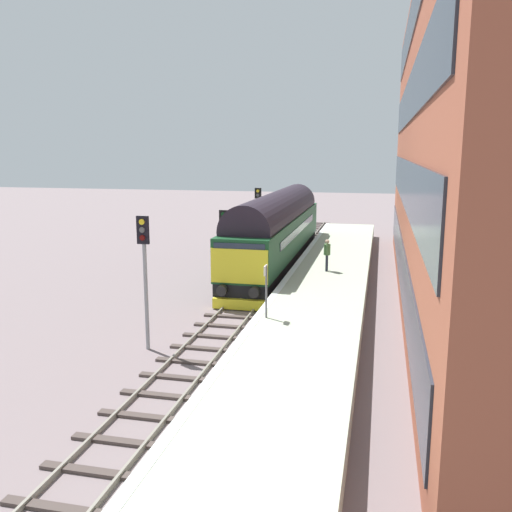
# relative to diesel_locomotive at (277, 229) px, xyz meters

# --- Properties ---
(ground_plane) EXTENTS (140.00, 140.00, 0.00)m
(ground_plane) POSITION_rel_diesel_locomotive_xyz_m (-0.00, -7.66, -2.48)
(ground_plane) COLOR slate
(ground_plane) RESTS_ON ground
(track_main) EXTENTS (2.50, 60.00, 0.15)m
(track_main) POSITION_rel_diesel_locomotive_xyz_m (-0.00, -7.66, -2.43)
(track_main) COLOR gray
(track_main) RESTS_ON ground
(station_platform) EXTENTS (4.00, 44.00, 1.01)m
(station_platform) POSITION_rel_diesel_locomotive_xyz_m (3.60, -7.66, -1.98)
(station_platform) COLOR #ABB69C
(station_platform) RESTS_ON ground
(station_building) EXTENTS (4.30, 35.99, 14.70)m
(station_building) POSITION_rel_diesel_locomotive_xyz_m (9.27, -6.26, 4.87)
(station_building) COLOR brown
(station_building) RESTS_ON ground
(diesel_locomotive) EXTENTS (2.74, 18.55, 4.68)m
(diesel_locomotive) POSITION_rel_diesel_locomotive_xyz_m (0.00, 0.00, 0.00)
(diesel_locomotive) COLOR black
(diesel_locomotive) RESTS_ON ground
(signal_post_near) EXTENTS (0.44, 0.22, 4.90)m
(signal_post_near) POSITION_rel_diesel_locomotive_xyz_m (-1.99, -14.72, 0.64)
(signal_post_near) COLOR gray
(signal_post_near) RESTS_ON ground
(signal_post_mid) EXTENTS (0.44, 0.22, 4.05)m
(signal_post_mid) POSITION_rel_diesel_locomotive_xyz_m (-1.99, -4.67, 0.17)
(signal_post_mid) COLOR gray
(signal_post_mid) RESTS_ON ground
(signal_post_far) EXTENTS (0.44, 0.22, 4.66)m
(signal_post_far) POSITION_rel_diesel_locomotive_xyz_m (-1.99, 3.74, 0.41)
(signal_post_far) COLOR gray
(signal_post_far) RESTS_ON ground
(platform_number_sign) EXTENTS (0.10, 0.44, 1.98)m
(platform_number_sign) POSITION_rel_diesel_locomotive_xyz_m (2.08, -13.12, -0.16)
(platform_number_sign) COLOR slate
(platform_number_sign) RESTS_ON station_platform
(waiting_passenger) EXTENTS (0.36, 0.51, 1.64)m
(waiting_passenger) POSITION_rel_diesel_locomotive_xyz_m (3.49, -4.52, -0.49)
(waiting_passenger) COLOR #252835
(waiting_passenger) RESTS_ON station_platform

